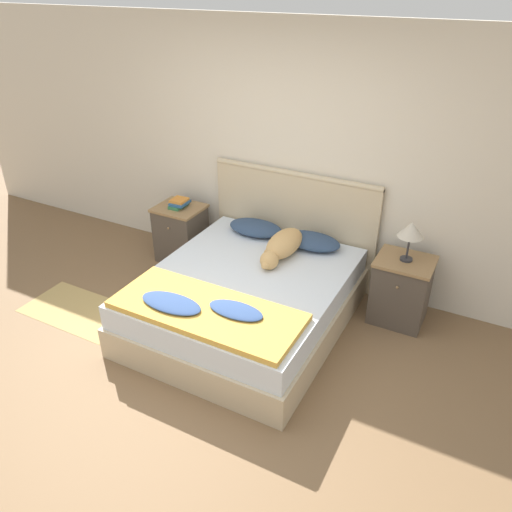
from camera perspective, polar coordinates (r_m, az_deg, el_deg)
The scene contains 13 objects.
ground_plane at distance 4.12m, azimuth -9.77°, elevation -14.80°, with size 16.00×16.00×0.00m, color brown.
wall_back at distance 5.04m, azimuth 3.73°, elevation 11.31°, with size 9.00×0.06×2.55m.
bed at distance 4.57m, azimuth -1.18°, elevation -5.06°, with size 1.70×2.00×0.52m.
headboard at distance 5.19m, azimuth 4.26°, elevation 3.82°, with size 1.78×0.06×1.16m.
nightstand_left at distance 5.64m, azimuth -8.55°, elevation 2.61°, with size 0.51×0.45×0.64m.
nightstand_right at distance 4.77m, azimuth 16.21°, elevation -3.76°, with size 0.51×0.45×0.64m.
pillow_left at distance 5.12m, azimuth -0.04°, elevation 3.25°, with size 0.58×0.34×0.12m.
pillow_right at distance 4.89m, azimuth 6.38°, elevation 1.72°, with size 0.58×0.34×0.12m.
quilt at distance 3.96m, azimuth -5.87°, elevation -6.13°, with size 1.54×0.63×0.09m.
dog at distance 4.70m, azimuth 3.07°, elevation 1.20°, with size 0.28×0.80×0.21m.
book_stack at distance 5.50m, azimuth -8.77°, elevation 6.01°, with size 0.19×0.23×0.08m.
table_lamp at distance 4.48m, azimuth 17.29°, elevation 2.77°, with size 0.22×0.22×0.37m.
rug at distance 5.17m, azimuth -19.59°, elevation -5.86°, with size 1.08×0.60×0.00m.
Camera 1 is at (1.95, -2.23, 2.86)m, focal length 35.00 mm.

